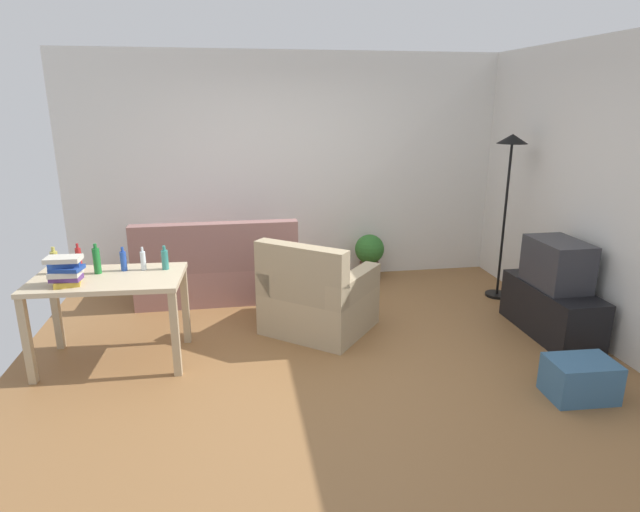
{
  "coord_description": "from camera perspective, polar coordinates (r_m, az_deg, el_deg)",
  "views": [
    {
      "loc": [
        -0.68,
        -4.15,
        2.15
      ],
      "look_at": [
        0.1,
        0.5,
        0.75
      ],
      "focal_mm": 29.57,
      "sensor_mm": 36.0,
      "label": 1
    }
  ],
  "objects": [
    {
      "name": "armchair",
      "position": [
        5.05,
        -0.38,
        -4.7
      ],
      "size": [
        1.23,
        1.22,
        0.92
      ],
      "rotation": [
        0.0,
        0.0,
        2.46
      ],
      "color": "tan",
      "rests_on": "ground_plane"
    },
    {
      "name": "bottle_clear",
      "position": [
        4.71,
        -18.59,
        -0.44
      ],
      "size": [
        0.04,
        0.04,
        0.2
      ],
      "color": "silver",
      "rests_on": "desk"
    },
    {
      "name": "couch",
      "position": [
        6.03,
        -10.99,
        -1.58
      ],
      "size": [
        1.74,
        0.84,
        0.92
      ],
      "rotation": [
        0.0,
        0.0,
        3.14
      ],
      "color": "#996B66",
      "rests_on": "ground_plane"
    },
    {
      "name": "bottle_tall",
      "position": [
        4.67,
        -16.43,
        -0.34
      ],
      "size": [
        0.06,
        0.06,
        0.21
      ],
      "color": "teal",
      "rests_on": "desk"
    },
    {
      "name": "tv_stand",
      "position": [
        5.47,
        23.73,
        -5.36
      ],
      "size": [
        0.44,
        1.1,
        0.48
      ],
      "rotation": [
        0.0,
        0.0,
        1.57
      ],
      "color": "black",
      "rests_on": "ground_plane"
    },
    {
      "name": "potted_plant",
      "position": [
        6.53,
        5.36,
        0.25
      ],
      "size": [
        0.36,
        0.36,
        0.57
      ],
      "color": "brown",
      "rests_on": "ground_plane"
    },
    {
      "name": "ground_plane",
      "position": [
        4.73,
        -0.2,
        -10.64
      ],
      "size": [
        5.2,
        4.4,
        0.02
      ],
      "primitive_type": "cube",
      "color": "olive"
    },
    {
      "name": "wall_right",
      "position": [
        5.35,
        28.6,
        5.92
      ],
      "size": [
        0.1,
        4.4,
        2.7
      ],
      "primitive_type": "cube",
      "color": "silver",
      "rests_on": "ground_plane"
    },
    {
      "name": "bottle_red",
      "position": [
        4.9,
        -24.64,
        -0.25
      ],
      "size": [
        0.05,
        0.05,
        0.23
      ],
      "color": "#AD2323",
      "rests_on": "desk"
    },
    {
      "name": "bottle_blue",
      "position": [
        4.74,
        -20.5,
        -0.47
      ],
      "size": [
        0.05,
        0.05,
        0.21
      ],
      "color": "#2347A3",
      "rests_on": "desk"
    },
    {
      "name": "wall_rear",
      "position": [
        6.44,
        -3.42,
        9.35
      ],
      "size": [
        5.2,
        0.1,
        2.7
      ],
      "primitive_type": "cube",
      "color": "silver",
      "rests_on": "ground_plane"
    },
    {
      "name": "desk",
      "position": [
        4.69,
        -21.9,
        -3.37
      ],
      "size": [
        1.23,
        0.76,
        0.76
      ],
      "rotation": [
        0.0,
        0.0,
        -0.05
      ],
      "color": "#C6B28E",
      "rests_on": "ground_plane"
    },
    {
      "name": "book_stack",
      "position": [
        4.54,
        -25.83,
        -1.44
      ],
      "size": [
        0.28,
        0.21,
        0.23
      ],
      "color": "#B7932D",
      "rests_on": "desk"
    },
    {
      "name": "tv",
      "position": [
        5.33,
        24.32,
        -0.76
      ],
      "size": [
        0.41,
        0.6,
        0.44
      ],
      "rotation": [
        0.0,
        0.0,
        1.57
      ],
      "color": "#2D2D33",
      "rests_on": "tv_stand"
    },
    {
      "name": "torchiere_lamp",
      "position": [
        6.05,
        19.79,
        8.56
      ],
      "size": [
        0.32,
        0.32,
        1.81
      ],
      "color": "black",
      "rests_on": "ground_plane"
    },
    {
      "name": "storage_box",
      "position": [
        4.48,
        26.33,
        -11.82
      ],
      "size": [
        0.5,
        0.36,
        0.3
      ],
      "primitive_type": "cube",
      "rotation": [
        0.0,
        0.0,
        -0.05
      ],
      "color": "#386084",
      "rests_on": "ground_plane"
    },
    {
      "name": "bottle_squat",
      "position": [
        4.88,
        -26.76,
        -0.6
      ],
      "size": [
        0.06,
        0.06,
        0.23
      ],
      "color": "#BCB24C",
      "rests_on": "desk"
    },
    {
      "name": "bottle_green",
      "position": [
        4.74,
        -23.01,
        -0.44
      ],
      "size": [
        0.06,
        0.06,
        0.26
      ],
      "color": "#1E722D",
      "rests_on": "desk"
    }
  ]
}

